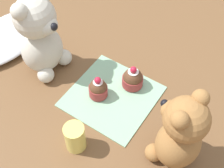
{
  "coord_description": "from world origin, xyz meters",
  "views": [
    {
      "loc": [
        -0.42,
        -0.28,
        0.7
      ],
      "look_at": [
        0.0,
        0.0,
        0.06
      ],
      "focal_mm": 50.0,
      "sensor_mm": 36.0,
      "label": 1
    }
  ],
  "objects_px": {
    "teddy_bear_tan": "(180,133)",
    "cupcake_near_tan_bear": "(133,79)",
    "juice_glass": "(75,137)",
    "cupcake_near_cream_bear": "(98,89)",
    "teddy_bear_cream": "(40,36)"
  },
  "relations": [
    {
      "from": "teddy_bear_tan",
      "to": "cupcake_near_tan_bear",
      "type": "distance_m",
      "value": 0.24
    },
    {
      "from": "cupcake_near_tan_bear",
      "to": "juice_glass",
      "type": "distance_m",
      "value": 0.24
    },
    {
      "from": "cupcake_near_cream_bear",
      "to": "juice_glass",
      "type": "height_order",
      "value": "juice_glass"
    },
    {
      "from": "cupcake_near_cream_bear",
      "to": "cupcake_near_tan_bear",
      "type": "bearing_deg",
      "value": -35.89
    },
    {
      "from": "teddy_bear_tan",
      "to": "teddy_bear_cream",
      "type": "bearing_deg",
      "value": -86.14
    },
    {
      "from": "teddy_bear_cream",
      "to": "cupcake_near_tan_bear",
      "type": "xyz_separation_m",
      "value": [
        0.08,
        -0.25,
        -0.09
      ]
    },
    {
      "from": "teddy_bear_cream",
      "to": "cupcake_near_tan_bear",
      "type": "relative_size",
      "value": 3.49
    },
    {
      "from": "teddy_bear_cream",
      "to": "cupcake_near_cream_bear",
      "type": "xyz_separation_m",
      "value": [
        -0.0,
        -0.19,
        -0.09
      ]
    },
    {
      "from": "teddy_bear_tan",
      "to": "juice_glass",
      "type": "xyz_separation_m",
      "value": [
        -0.11,
        0.21,
        -0.06
      ]
    },
    {
      "from": "teddy_bear_tan",
      "to": "juice_glass",
      "type": "distance_m",
      "value": 0.24
    },
    {
      "from": "cupcake_near_cream_bear",
      "to": "cupcake_near_tan_bear",
      "type": "xyz_separation_m",
      "value": [
        0.08,
        -0.06,
        -0.0
      ]
    },
    {
      "from": "teddy_bear_cream",
      "to": "teddy_bear_tan",
      "type": "relative_size",
      "value": 1.12
    },
    {
      "from": "juice_glass",
      "to": "cupcake_near_cream_bear",
      "type": "bearing_deg",
      "value": 15.23
    },
    {
      "from": "juice_glass",
      "to": "teddy_bear_tan",
      "type": "bearing_deg",
      "value": -62.67
    },
    {
      "from": "teddy_bear_tan",
      "to": "cupcake_near_tan_bear",
      "type": "height_order",
      "value": "teddy_bear_tan"
    }
  ]
}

